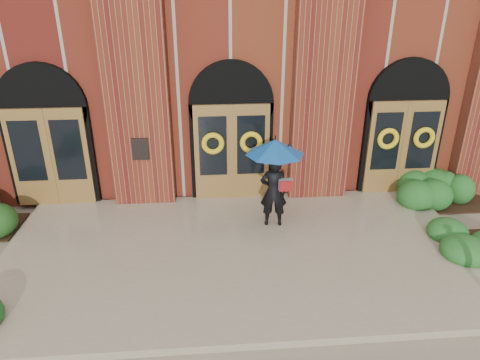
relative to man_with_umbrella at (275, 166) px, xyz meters
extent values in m
plane|color=gray|center=(-0.85, -1.18, -1.61)|extent=(90.00, 90.00, 0.00)
cube|color=tan|center=(-0.85, -1.03, -1.53)|extent=(10.00, 5.30, 0.15)
cube|color=maroon|center=(-0.85, 7.72, 1.89)|extent=(16.00, 12.00, 7.00)
cube|color=black|center=(-3.10, 1.29, 0.04)|extent=(0.40, 0.05, 0.55)
cube|color=maroon|center=(-3.10, 1.55, 1.89)|extent=(1.50, 0.45, 7.00)
cube|color=maroon|center=(1.40, 1.55, 1.89)|extent=(1.50, 0.45, 7.00)
cube|color=brown|center=(-5.35, 1.53, -0.21)|extent=(1.90, 0.10, 2.50)
cylinder|color=black|center=(-5.35, 1.67, 1.04)|extent=(2.10, 0.22, 2.10)
cube|color=brown|center=(-0.85, 1.53, -0.21)|extent=(1.90, 0.10, 2.50)
cylinder|color=black|center=(-0.85, 1.67, 1.04)|extent=(2.10, 0.22, 2.10)
cube|color=brown|center=(3.65, 1.53, -0.21)|extent=(1.90, 0.10, 2.50)
cylinder|color=black|center=(3.65, 1.67, 1.04)|extent=(2.10, 0.22, 2.10)
torus|color=yellow|center=(-1.33, 1.41, 0.09)|extent=(0.57, 0.13, 0.57)
torus|color=yellow|center=(-0.37, 1.41, 0.09)|extent=(0.57, 0.13, 0.57)
torus|color=yellow|center=(3.17, 1.41, 0.09)|extent=(0.57, 0.13, 0.57)
torus|color=yellow|center=(4.13, 1.41, 0.09)|extent=(0.57, 0.13, 0.57)
imported|color=black|center=(0.00, 0.00, -0.61)|extent=(0.65, 0.46, 1.69)
cone|color=#124C91|center=(0.00, 0.00, 0.46)|extent=(1.42, 1.42, 0.34)
cylinder|color=black|center=(0.05, -0.05, 0.01)|extent=(0.02, 0.02, 0.57)
cube|color=#9A9C9F|center=(0.24, -0.13, -0.39)|extent=(0.33, 0.19, 0.25)
cube|color=maroon|center=(0.24, -0.22, -0.39)|extent=(0.32, 0.05, 0.25)
ellipsoid|color=#20571E|center=(4.35, 1.02, -1.24)|extent=(2.88, 1.15, 0.74)
ellipsoid|color=#225B20|center=(4.25, -1.18, -1.35)|extent=(1.45, 1.24, 0.51)
camera|label=1|loc=(-1.50, -8.69, 3.56)|focal=32.00mm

